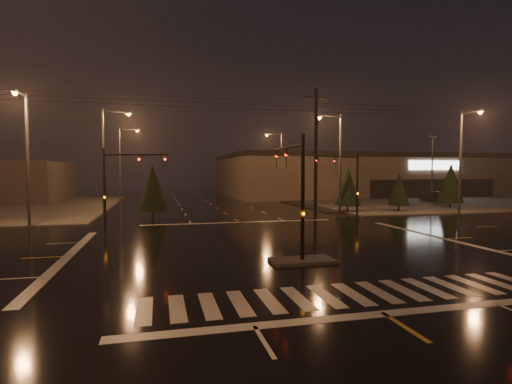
# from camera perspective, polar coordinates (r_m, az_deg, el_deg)

# --- Properties ---
(ground) EXTENTS (140.00, 140.00, 0.00)m
(ground) POSITION_cam_1_polar(r_m,az_deg,el_deg) (22.86, 3.11, -7.79)
(ground) COLOR black
(ground) RESTS_ON ground
(sidewalk_ne) EXTENTS (36.00, 36.00, 0.12)m
(sidewalk_ne) POSITION_cam_1_polar(r_m,az_deg,el_deg) (63.26, 21.56, -1.03)
(sidewalk_ne) COLOR #4B4943
(sidewalk_ne) RESTS_ON ground
(median_island) EXTENTS (3.00, 1.60, 0.15)m
(median_island) POSITION_cam_1_polar(r_m,az_deg,el_deg) (19.13, 6.64, -9.71)
(median_island) COLOR #4B4943
(median_island) RESTS_ON ground
(crosswalk) EXTENTS (15.00, 2.60, 0.01)m
(crosswalk) POSITION_cam_1_polar(r_m,az_deg,el_deg) (14.72, 13.63, -13.96)
(crosswalk) COLOR beige
(crosswalk) RESTS_ON ground
(stop_bar_near) EXTENTS (16.00, 0.50, 0.01)m
(stop_bar_near) POSITION_cam_1_polar(r_m,az_deg,el_deg) (13.06, 17.83, -16.23)
(stop_bar_near) COLOR beige
(stop_bar_near) RESTS_ON ground
(stop_bar_far) EXTENTS (16.00, 0.50, 0.01)m
(stop_bar_far) POSITION_cam_1_polar(r_m,az_deg,el_deg) (33.41, -2.38, -4.35)
(stop_bar_far) COLOR beige
(stop_bar_far) RESTS_ON ground
(parking_lot) EXTENTS (50.00, 24.00, 0.08)m
(parking_lot) POSITION_cam_1_polar(r_m,az_deg,el_deg) (64.73, 26.20, -1.06)
(parking_lot) COLOR black
(parking_lot) RESTS_ON ground
(retail_building) EXTENTS (60.20, 28.30, 7.20)m
(retail_building) POSITION_cam_1_polar(r_m,az_deg,el_deg) (79.23, 17.89, 2.54)
(retail_building) COLOR brown
(retail_building) RESTS_ON ground
(signal_mast_median) EXTENTS (0.25, 4.59, 6.00)m
(signal_mast_median) POSITION_cam_1_polar(r_m,az_deg,el_deg) (19.54, 5.75, 1.45)
(signal_mast_median) COLOR black
(signal_mast_median) RESTS_ON ground
(signal_mast_ne) EXTENTS (4.84, 1.86, 6.00)m
(signal_mast_ne) POSITION_cam_1_polar(r_m,az_deg,el_deg) (35.45, 13.13, 2.14)
(signal_mast_ne) COLOR black
(signal_mast_ne) RESTS_ON ground
(signal_mast_nw) EXTENTS (4.84, 1.86, 6.00)m
(signal_mast_nw) POSITION_cam_1_polar(r_m,az_deg,el_deg) (31.77, -19.13, 1.96)
(signal_mast_nw) COLOR black
(signal_mast_nw) RESTS_ON ground
(streetlight_1) EXTENTS (2.77, 0.32, 10.00)m
(streetlight_1) POSITION_cam_1_polar(r_m,az_deg,el_deg) (39.79, -20.54, 5.01)
(streetlight_1) COLOR #38383A
(streetlight_1) RESTS_ON ground
(streetlight_2) EXTENTS (2.77, 0.32, 10.00)m
(streetlight_2) POSITION_cam_1_polar(r_m,az_deg,el_deg) (55.70, -18.59, 4.41)
(streetlight_2) COLOR #38383A
(streetlight_2) RESTS_ON ground
(streetlight_3) EXTENTS (2.77, 0.32, 10.00)m
(streetlight_3) POSITION_cam_1_polar(r_m,az_deg,el_deg) (41.48, 11.58, 5.05)
(streetlight_3) COLOR #38383A
(streetlight_3) RESTS_ON ground
(streetlight_4) EXTENTS (2.77, 0.32, 10.00)m
(streetlight_4) POSITION_cam_1_polar(r_m,az_deg,el_deg) (60.17, 3.39, 4.45)
(streetlight_4) COLOR #38383A
(streetlight_4) RESTS_ON ground
(streetlight_5) EXTENTS (0.32, 2.77, 10.00)m
(streetlight_5) POSITION_cam_1_polar(r_m,az_deg,el_deg) (34.05, -30.02, 5.17)
(streetlight_5) COLOR #38383A
(streetlight_5) RESTS_ON ground
(streetlight_6) EXTENTS (0.32, 2.77, 10.00)m
(streetlight_6) POSITION_cam_1_polar(r_m,az_deg,el_deg) (43.39, 27.46, 4.68)
(streetlight_6) COLOR #38383A
(streetlight_6) RESTS_ON ground
(utility_pole_1) EXTENTS (2.20, 0.32, 12.00)m
(utility_pole_1) POSITION_cam_1_polar(r_m,az_deg,el_deg) (38.39, 8.55, 5.74)
(utility_pole_1) COLOR black
(utility_pole_1) RESTS_ON ground
(conifer_0) EXTENTS (2.63, 2.63, 4.81)m
(conifer_0) POSITION_cam_1_polar(r_m,az_deg,el_deg) (42.60, 12.99, 0.88)
(conifer_0) COLOR black
(conifer_0) RESTS_ON ground
(conifer_1) EXTENTS (2.20, 2.20, 4.13)m
(conifer_1) POSITION_cam_1_polar(r_m,az_deg,el_deg) (44.48, 19.74, 0.42)
(conifer_1) COLOR black
(conifer_1) RESTS_ON ground
(conifer_2) EXTENTS (2.88, 2.88, 5.20)m
(conifer_2) POSITION_cam_1_polar(r_m,az_deg,el_deg) (50.48, 26.05, 1.19)
(conifer_2) COLOR black
(conifer_2) RESTS_ON ground
(conifer_3) EXTENTS (2.72, 2.72, 4.95)m
(conifer_3) POSITION_cam_1_polar(r_m,az_deg,el_deg) (37.14, -14.57, 0.66)
(conifer_3) COLOR black
(conifer_3) RESTS_ON ground
(car_parked) EXTENTS (4.20, 5.25, 1.68)m
(car_parked) POSITION_cam_1_polar(r_m,az_deg,el_deg) (59.52, 24.71, -0.59)
(car_parked) COLOR black
(car_parked) RESTS_ON ground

